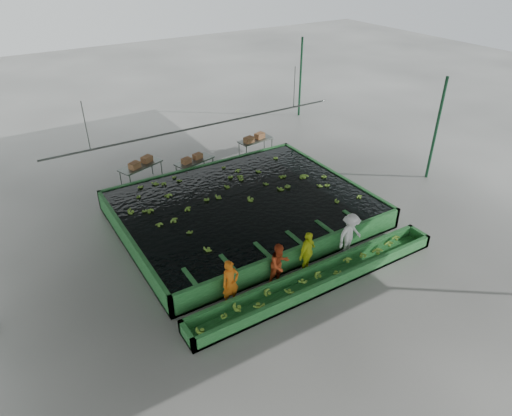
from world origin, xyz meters
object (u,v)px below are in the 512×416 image
packing_table_left (142,174)px  box_stack_mid (192,161)px  worker_a (231,283)px  box_stack_left (141,165)px  flotation_tank (244,209)px  packing_table_mid (195,168)px  worker_d (350,235)px  worker_c (307,253)px  worker_b (279,264)px  packing_table_right (256,147)px  sorting_trough (319,279)px  box_stack_right (254,140)px

packing_table_left → box_stack_mid: bearing=-17.9°
worker_a → box_stack_left: 9.66m
flotation_tank → packing_table_mid: size_ratio=5.06×
worker_a → worker_d: 5.05m
flotation_tank → packing_table_mid: bearing=90.9°
packing_table_mid → box_stack_mid: box_stack_mid is taller
flotation_tank → packing_table_left: packing_table_left is taller
flotation_tank → worker_a: size_ratio=5.97×
worker_c → box_stack_mid: worker_c is taller
packing_table_mid → worker_c: bearing=-89.1°
worker_b → worker_d: (3.16, -0.00, 0.07)m
box_stack_left → flotation_tank: bearing=-64.8°
flotation_tank → worker_c: worker_c is taller
packing_table_mid → flotation_tank: bearing=-89.1°
worker_d → packing_table_mid: bearing=95.8°
worker_b → flotation_tank: bearing=71.4°
worker_d → packing_table_mid: worker_d is taller
worker_a → packing_table_mid: worker_a is taller
packing_table_left → flotation_tank: bearing=-64.6°
worker_b → packing_table_mid: (1.04, 8.90, -0.36)m
flotation_tank → worker_a: worker_a is taller
packing_table_right → box_stack_left: size_ratio=1.46×
sorting_trough → packing_table_right: bearing=69.5°
sorting_trough → worker_c: (0.07, 0.80, 0.58)m
flotation_tank → box_stack_mid: size_ratio=8.62×
packing_table_left → packing_table_right: packing_table_left is taller
flotation_tank → box_stack_left: box_stack_left is taller
packing_table_left → box_stack_right: 6.35m
sorting_trough → worker_a: size_ratio=5.97×
packing_table_mid → box_stack_mid: size_ratio=1.71×
packing_table_left → box_stack_left: bearing=-25.1°
worker_a → box_stack_left: (0.49, 9.65, 0.12)m
flotation_tank → packing_table_right: (3.90, 5.31, -0.01)m
flotation_tank → box_stack_right: size_ratio=7.50×
flotation_tank → packing_table_left: size_ratio=4.74×
box_stack_left → box_stack_mid: box_stack_left is taller
flotation_tank → box_stack_left: size_ratio=7.58×
packing_table_mid → worker_d: bearing=-76.6°
packing_table_mid → box_stack_left: (-2.44, 0.74, 0.51)m
worker_d → packing_table_left: bearing=107.8°
worker_c → worker_d: size_ratio=0.95×
worker_a → box_stack_right: size_ratio=1.26×
worker_d → box_stack_mid: 9.18m
flotation_tank → worker_c: (0.07, -4.30, 0.38)m
worker_b → worker_d: 3.16m
packing_table_right → box_stack_left: (-6.41, 0.04, 0.52)m
sorting_trough → worker_d: (2.04, 0.80, 0.63)m
packing_table_mid → packing_table_right: (3.97, 0.71, -0.01)m
worker_c → worker_d: (1.98, -0.00, 0.04)m
sorting_trough → worker_d: size_ratio=5.71×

